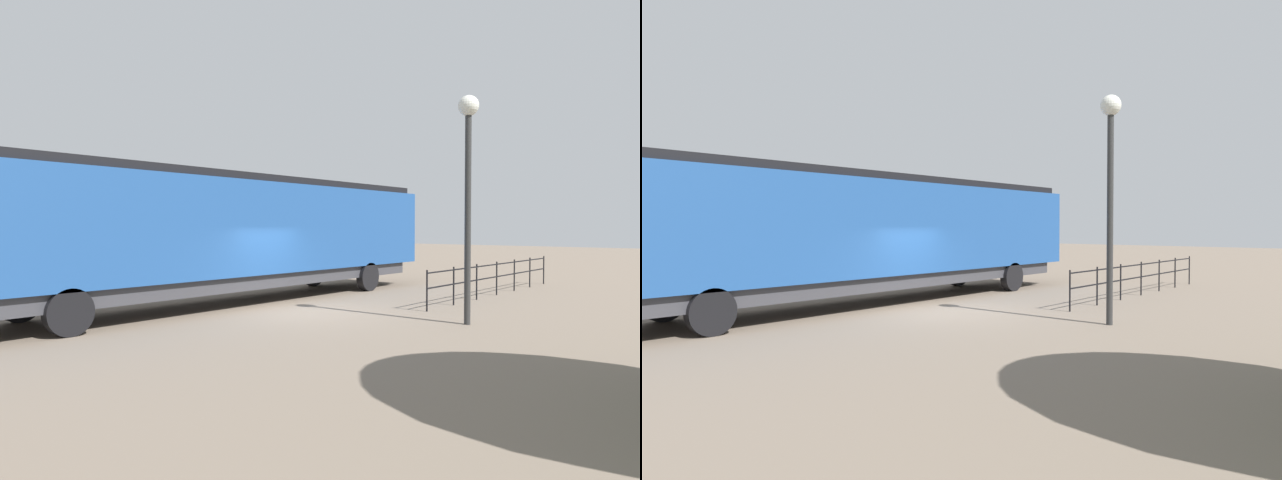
{
  "view_description": "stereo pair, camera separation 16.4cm",
  "coord_description": "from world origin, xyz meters",
  "views": [
    {
      "loc": [
        10.65,
        -11.66,
        2.47
      ],
      "look_at": [
        1.44,
        -0.89,
        2.14
      ],
      "focal_mm": 30.57,
      "sensor_mm": 36.0,
      "label": 1
    },
    {
      "loc": [
        10.78,
        -11.55,
        2.47
      ],
      "look_at": [
        1.44,
        -0.89,
        2.14
      ],
      "focal_mm": 30.57,
      "sensor_mm": 36.0,
      "label": 2
    }
  ],
  "objects": [
    {
      "name": "ground_plane",
      "position": [
        0.0,
        0.0,
        0.0
      ],
      "size": [
        120.0,
        120.0,
        0.0
      ],
      "primitive_type": "plane",
      "color": "#756656"
    },
    {
      "name": "locomotive",
      "position": [
        -3.04,
        0.23,
        2.33
      ],
      "size": [
        3.12,
        18.12,
        4.14
      ],
      "color": "navy",
      "rests_on": "ground_plane"
    },
    {
      "name": "lamp_post",
      "position": [
        4.55,
        1.24,
        4.13
      ],
      "size": [
        0.52,
        0.52,
        5.79
      ],
      "color": "#2D2D2D",
      "rests_on": "ground_plane"
    },
    {
      "name": "platform_fence",
      "position": [
        2.7,
        7.54,
        0.78
      ],
      "size": [
        0.05,
        10.2,
        1.22
      ],
      "color": "black",
      "rests_on": "ground_plane"
    }
  ]
}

